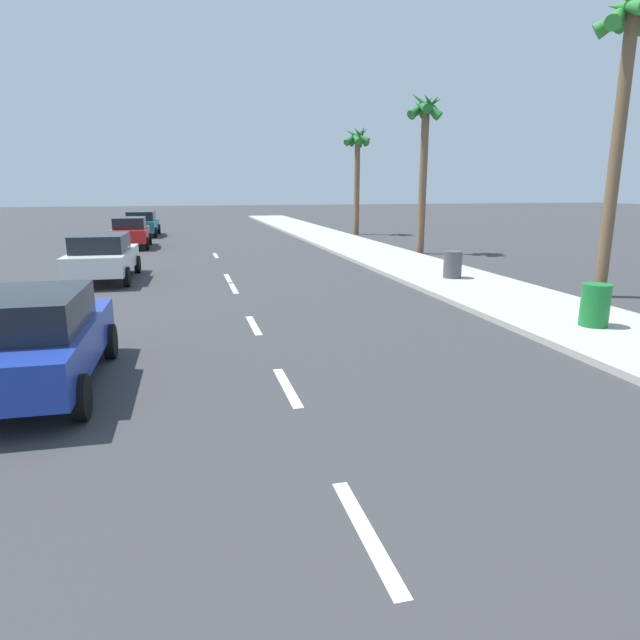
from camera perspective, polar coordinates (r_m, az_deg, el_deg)
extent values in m
plane|color=#38383A|center=(17.03, -8.73, 2.93)|extent=(160.00, 160.00, 0.00)
cube|color=#B2ADA3|center=(20.86, 11.05, 4.97)|extent=(3.60, 80.00, 0.14)
cube|color=white|center=(5.47, 4.80, -20.98)|extent=(0.16, 1.80, 0.01)
cube|color=white|center=(8.87, -3.40, -6.89)|extent=(0.16, 1.80, 0.01)
cube|color=white|center=(12.79, -6.86, -0.53)|extent=(0.16, 1.80, 0.01)
cube|color=white|center=(17.54, -8.90, 3.24)|extent=(0.16, 1.80, 0.01)
cube|color=white|center=(19.55, -9.46, 4.28)|extent=(0.16, 1.80, 0.01)
cube|color=white|center=(26.14, -10.69, 6.54)|extent=(0.16, 1.80, 0.01)
cube|color=#1E389E|center=(9.66, -27.27, -2.43)|extent=(1.86, 4.25, 0.64)
cube|color=black|center=(9.33, -27.97, 0.77)|extent=(1.60, 2.22, 0.56)
cylinder|color=black|center=(11.32, -29.67, -2.47)|extent=(0.19, 0.64, 0.64)
cylinder|color=black|center=(10.93, -20.78, -2.07)|extent=(0.19, 0.64, 0.64)
cylinder|color=black|center=(8.23, -23.39, -7.33)|extent=(0.19, 0.64, 0.64)
cube|color=white|center=(20.15, -21.43, 5.77)|extent=(2.03, 4.45, 0.64)
cube|color=black|center=(19.87, -21.69, 7.40)|extent=(1.72, 2.35, 0.56)
cylinder|color=black|center=(21.82, -23.09, 5.17)|extent=(0.21, 0.65, 0.64)
cylinder|color=black|center=(21.52, -18.28, 5.47)|extent=(0.21, 0.65, 0.64)
cylinder|color=black|center=(18.94, -24.81, 3.88)|extent=(0.21, 0.65, 0.64)
cylinder|color=black|center=(18.60, -19.30, 4.22)|extent=(0.21, 0.65, 0.64)
cube|color=red|center=(30.67, -18.91, 8.35)|extent=(1.71, 4.08, 0.64)
cube|color=black|center=(30.43, -19.03, 9.44)|extent=(1.51, 2.12, 0.56)
cylinder|color=black|center=(32.16, -20.20, 7.80)|extent=(0.18, 0.64, 0.64)
cylinder|color=black|center=(32.02, -17.13, 8.01)|extent=(0.18, 0.64, 0.64)
cylinder|color=black|center=(29.42, -20.73, 7.29)|extent=(0.18, 0.64, 0.64)
cylinder|color=black|center=(29.27, -17.38, 7.52)|extent=(0.18, 0.64, 0.64)
cube|color=#14727A|center=(37.79, -17.85, 9.28)|extent=(1.98, 4.40, 0.64)
cube|color=black|center=(37.54, -17.95, 10.17)|extent=(1.69, 2.31, 0.56)
cylinder|color=black|center=(39.37, -18.94, 8.81)|extent=(0.20, 0.65, 0.64)
cylinder|color=black|center=(39.20, -16.26, 8.98)|extent=(0.20, 0.65, 0.64)
cylinder|color=black|center=(36.45, -19.47, 8.44)|extent=(0.20, 0.65, 0.64)
cylinder|color=black|center=(36.27, -16.59, 8.63)|extent=(0.20, 0.65, 0.64)
cylinder|color=brown|center=(17.73, 28.17, 14.55)|extent=(0.34, 0.34, 7.75)
cone|color=#2D8433|center=(18.52, 29.45, 26.05)|extent=(1.70, 1.39, 1.40)
cone|color=#2D8433|center=(18.38, 28.81, 26.23)|extent=(1.52, 1.04, 1.32)
cone|color=#2D8433|center=(18.12, 28.97, 26.42)|extent=(0.44, 1.48, 0.81)
cone|color=#2D8433|center=(18.06, 29.97, 26.36)|extent=(1.65, 0.97, 1.21)
cylinder|color=brown|center=(26.70, 10.56, 13.97)|extent=(0.35, 0.35, 6.77)
cone|color=#1E6B28|center=(27.08, 11.33, 20.81)|extent=(0.65, 1.44, 1.12)
cone|color=#1E6B28|center=(27.18, 10.89, 20.80)|extent=(1.51, 1.12, 1.09)
cone|color=#1E6B28|center=(27.11, 10.47, 20.84)|extent=(1.67, 1.01, 1.32)
cone|color=#1E6B28|center=(26.83, 10.35, 20.92)|extent=(0.46, 1.55, 0.88)
cone|color=#1E6B28|center=(26.69, 10.81, 20.94)|extent=(1.49, 1.14, 1.49)
cone|color=#1E6B28|center=(26.80, 11.36, 20.88)|extent=(1.57, 1.38, 1.20)
cylinder|color=brown|center=(37.21, 3.82, 13.70)|extent=(0.35, 0.35, 6.39)
cone|color=#1E6B28|center=(37.40, 4.29, 18.36)|extent=(0.56, 1.60, 1.41)
cone|color=#1E6B28|center=(37.58, 4.03, 18.34)|extent=(1.40, 1.21, 1.40)
cone|color=#1E6B28|center=(37.52, 3.62, 18.36)|extent=(1.81, 1.29, 1.37)
cone|color=#1E6B28|center=(37.23, 3.54, 18.40)|extent=(0.64, 1.75, 1.27)
cone|color=#1E6B28|center=(37.10, 3.83, 18.41)|extent=(1.65, 1.25, 1.22)
cone|color=#1E6B28|center=(37.17, 4.20, 18.39)|extent=(1.53, 1.16, 1.36)
cylinder|color=#19722D|center=(13.40, 26.48, 1.39)|extent=(0.60, 0.60, 0.92)
cylinder|color=#47474C|center=(18.98, 13.51, 5.58)|extent=(0.60, 0.60, 0.88)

